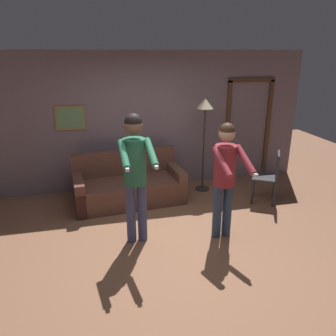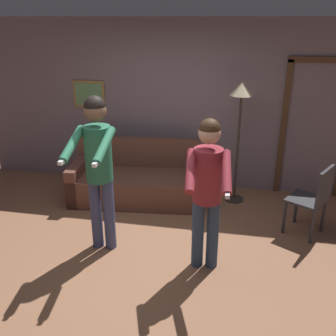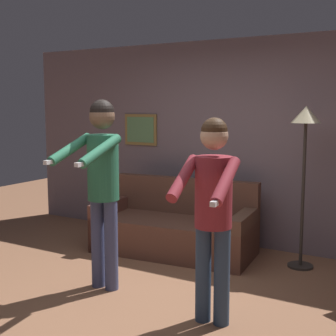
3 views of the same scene
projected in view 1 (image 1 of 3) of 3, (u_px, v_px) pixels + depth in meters
name	position (u px, v px, depth m)	size (l,w,h in m)	color
ground_plane	(172.00, 242.00, 4.66)	(12.00, 12.00, 0.00)	#8E5E42
back_wall_assembly	(146.00, 122.00, 6.27)	(6.40, 0.10, 2.60)	slate
couch	(129.00, 187.00, 5.86)	(1.97, 1.03, 0.87)	brown
torchiere_lamp	(205.00, 116.00, 5.98)	(0.32, 0.32, 1.77)	#332D28
person_standing_left	(135.00, 166.00, 4.32)	(0.44, 0.75, 1.83)	#424B75
person_standing_right	(225.00, 171.00, 4.49)	(0.48, 0.65, 1.69)	#304562
dining_chair_distant	(270.00, 174.00, 5.75)	(0.57, 0.57, 0.93)	#2D2D33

